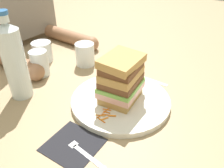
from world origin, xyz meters
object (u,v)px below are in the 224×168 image
at_px(sandwich, 121,80).
at_px(fork, 81,149).
at_px(juice_glass, 85,56).
at_px(empty_tumbler_0, 40,63).
at_px(water_bottle, 14,61).
at_px(napkin_dark, 74,145).
at_px(knife, 143,77).
at_px(empty_tumbler_1, 42,52).
at_px(main_plate, 120,101).

height_order(sandwich, fork, sandwich).
height_order(juice_glass, empty_tumbler_0, empty_tumbler_0).
bearing_deg(sandwich, water_bottle, 117.80).
bearing_deg(fork, napkin_dark, 84.22).
xyz_separation_m(knife, juice_glass, (-0.04, 0.23, 0.04)).
bearing_deg(napkin_dark, empty_tumbler_0, 62.10).
bearing_deg(empty_tumbler_0, napkin_dark, -117.90).
height_order(empty_tumbler_0, empty_tumbler_1, empty_tumbler_0).
bearing_deg(sandwich, empty_tumbler_1, 83.02).
distance_m(knife, water_bottle, 0.42).
bearing_deg(main_plate, knife, 5.43).
height_order(main_plate, juice_glass, juice_glass).
height_order(napkin_dark, fork, fork).
relative_size(main_plate, water_bottle, 1.11).
bearing_deg(empty_tumbler_1, sandwich, -96.98).
relative_size(napkin_dark, knife, 0.62).
relative_size(sandwich, empty_tumbler_1, 1.80).
xyz_separation_m(fork, empty_tumbler_1, (0.25, 0.43, 0.03)).
bearing_deg(juice_glass, empty_tumbler_1, 115.48).
bearing_deg(juice_glass, water_bottle, 174.38).
xyz_separation_m(water_bottle, empty_tumbler_0, (0.12, 0.05, -0.07)).
distance_m(fork, water_bottle, 0.33).
bearing_deg(fork, sandwich, 7.32).
bearing_deg(main_plate, empty_tumbler_1, 83.06).
distance_m(water_bottle, empty_tumbler_0, 0.15).
relative_size(main_plate, empty_tumbler_1, 3.80).
relative_size(fork, knife, 0.83).
xyz_separation_m(empty_tumbler_0, empty_tumbler_1, (0.08, 0.08, -0.01)).
height_order(main_plate, fork, main_plate).
distance_m(main_plate, fork, 0.21).
distance_m(juice_glass, empty_tumbler_1, 0.17).
bearing_deg(sandwich, fork, -172.68).
bearing_deg(knife, napkin_dark, -176.78).
bearing_deg(sandwich, juice_glass, 63.27).
bearing_deg(empty_tumbler_1, water_bottle, -145.97).
distance_m(main_plate, sandwich, 0.08).
xyz_separation_m(main_plate, napkin_dark, (-0.20, -0.00, -0.01)).
bearing_deg(water_bottle, sandwich, -62.20).
height_order(main_plate, sandwich, sandwich).
bearing_deg(main_plate, sandwich, -117.36).
height_order(sandwich, empty_tumbler_1, sandwich).
bearing_deg(empty_tumbler_0, fork, -116.68).
height_order(juice_glass, empty_tumbler_1, juice_glass).
xyz_separation_m(fork, water_bottle, (0.06, 0.30, 0.12)).
bearing_deg(water_bottle, napkin_dark, -101.68).
relative_size(napkin_dark, water_bottle, 0.47).
bearing_deg(main_plate, napkin_dark, -178.64).
bearing_deg(empty_tumbler_1, fork, -120.47).
xyz_separation_m(knife, empty_tumbler_0, (-0.20, 0.31, 0.04)).
distance_m(main_plate, water_bottle, 0.33).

